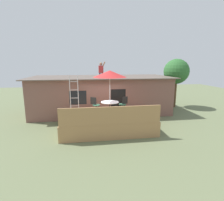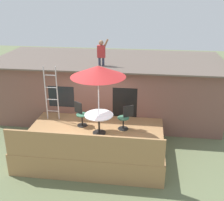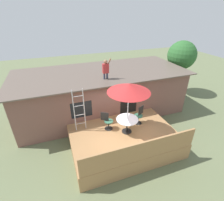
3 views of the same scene
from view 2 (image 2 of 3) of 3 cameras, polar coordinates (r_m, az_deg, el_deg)
The scene contains 10 objects.
ground_plane at distance 10.74m, azimuth -3.58°, elevation -10.44°, with size 40.00×40.00×0.00m, color #66704C.
house at distance 13.37m, azimuth -0.78°, elevation 2.79°, with size 10.50×4.50×2.75m.
deck at distance 10.54m, azimuth -3.63°, elevation -8.60°, with size 5.05×3.61×0.80m, color #A87A4C.
deck_railing at distance 8.64m, azimuth -6.02°, elevation -9.51°, with size 4.95×0.08×0.90m, color #A87A4C.
patio_table at distance 10.08m, azimuth -2.68°, elevation -3.71°, with size 1.04×1.04×0.74m.
patio_umbrella at distance 9.47m, azimuth -2.86°, elevation 5.97°, with size 1.90×1.90×2.54m.
step_ladder at distance 11.25m, azimuth -12.27°, elevation 1.40°, with size 0.52×0.04×2.20m.
person_figure at distance 11.69m, azimuth -2.16°, elevation 10.07°, with size 0.47×0.20×1.11m.
patio_chair_left at distance 10.79m, azimuth -6.42°, elevation -2.80°, with size 0.56×0.46×0.92m.
patio_chair_right at distance 10.46m, azimuth 2.70°, elevation -3.52°, with size 0.58×0.44×0.92m.
Camera 2 is at (1.86, -8.91, 5.70)m, focal length 44.79 mm.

